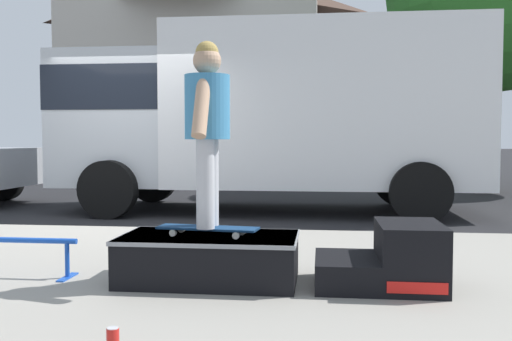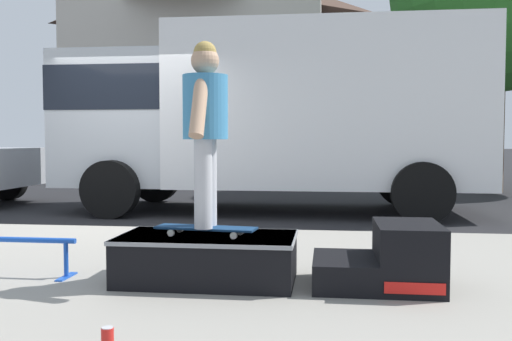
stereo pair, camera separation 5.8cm
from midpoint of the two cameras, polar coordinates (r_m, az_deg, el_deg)
The scene contains 8 objects.
ground_plane at distance 8.00m, azimuth -15.30°, elevation -5.72°, with size 140.00×140.00×0.00m, color black.
skate_box at distance 4.43m, azimuth -5.09°, elevation -8.65°, with size 1.36×0.75×0.36m.
kicker_ramp at distance 4.37m, azimuth 12.96°, elevation -8.82°, with size 0.93×0.70×0.48m.
skateboard at distance 4.37m, azimuth -5.26°, elevation -5.84°, with size 0.80×0.29×0.07m.
skater_kid at distance 4.32m, azimuth -5.32°, elevation 5.26°, with size 0.34×0.73×1.41m.
soda_can_b at distance 3.15m, azimuth -14.77°, elevation -16.16°, with size 0.07×0.07×0.13m.
box_truck at distance 9.59m, azimuth 0.79°, elevation 6.03°, with size 6.91×2.63×3.05m.
house_behind at distance 22.93m, azimuth -5.40°, elevation 10.71°, with size 9.54×8.22×8.40m.
Camera 1 is at (2.93, -7.34, 1.22)m, focal length 39.67 mm.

